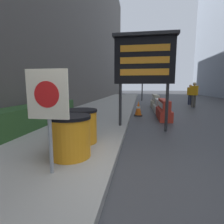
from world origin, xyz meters
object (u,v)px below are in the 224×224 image
at_px(jersey_barrier_white, 159,106).
at_px(barrel_drum_foreground, 70,136).
at_px(message_board, 144,60).
at_px(barrel_drum_middle, 81,126).
at_px(traffic_cone_mid, 138,108).
at_px(traffic_light_near_curb, 143,72).
at_px(jersey_barrier_red_striped, 164,110).
at_px(traffic_cone_near, 168,100).
at_px(jersey_barrier_cream, 155,102).
at_px(warning_sign, 48,102).
at_px(pedestrian_worker, 194,93).
at_px(pedestrian_passerby, 190,93).

bearing_deg(jersey_barrier_white, barrel_drum_foreground, -107.89).
height_order(barrel_drum_foreground, message_board, message_board).
distance_m(barrel_drum_foreground, barrel_drum_middle, 0.90).
bearing_deg(traffic_cone_mid, traffic_light_near_curb, 88.34).
bearing_deg(jersey_barrier_red_striped, traffic_cone_near, 80.05).
relative_size(jersey_barrier_cream, traffic_cone_near, 3.00).
xyz_separation_m(barrel_drum_foreground, jersey_barrier_red_striped, (2.45, 5.33, -0.16)).
xyz_separation_m(warning_sign, pedestrian_worker, (5.26, 11.12, -0.22)).
distance_m(message_board, traffic_cone_near, 10.20).
height_order(jersey_barrier_white, pedestrian_worker, pedestrian_worker).
distance_m(warning_sign, jersey_barrier_cream, 10.98).
distance_m(traffic_cone_mid, pedestrian_worker, 6.00).
distance_m(traffic_cone_near, traffic_light_near_curb, 4.55).
xyz_separation_m(traffic_cone_near, pedestrian_worker, (1.48, -2.20, 0.73)).
xyz_separation_m(pedestrian_worker, pedestrian_passerby, (0.21, 1.78, -0.09)).
distance_m(warning_sign, message_board, 4.03).
height_order(jersey_barrier_cream, traffic_light_near_curb, traffic_light_near_curb).
distance_m(traffic_cone_mid, pedestrian_passerby, 7.52).
bearing_deg(traffic_cone_mid, pedestrian_passerby, 56.25).
relative_size(barrel_drum_middle, jersey_barrier_red_striped, 0.38).
xyz_separation_m(jersey_barrier_red_striped, pedestrian_worker, (2.76, 5.09, 0.67)).
distance_m(barrel_drum_foreground, traffic_cone_mid, 6.11).
distance_m(message_board, pedestrian_worker, 8.52).
bearing_deg(traffic_light_near_curb, jersey_barrier_cream, -80.82).
relative_size(jersey_barrier_cream, pedestrian_passerby, 1.25).
xyz_separation_m(jersey_barrier_cream, traffic_cone_mid, (-1.19, -3.99, -0.03)).
relative_size(warning_sign, jersey_barrier_red_striped, 0.76).
bearing_deg(traffic_cone_mid, traffic_cone_near, 69.61).
xyz_separation_m(warning_sign, jersey_barrier_cream, (2.49, 10.66, -0.89)).
distance_m(traffic_cone_near, pedestrian_worker, 2.75).
height_order(barrel_drum_foreground, pedestrian_worker, pedestrian_worker).
bearing_deg(traffic_light_near_curb, barrel_drum_foreground, -95.63).
relative_size(traffic_cone_near, pedestrian_worker, 0.38).
height_order(message_board, jersey_barrier_cream, message_board).
bearing_deg(barrel_drum_middle, jersey_barrier_red_striped, 60.16).
distance_m(barrel_drum_middle, message_board, 3.11).
xyz_separation_m(warning_sign, traffic_cone_near, (3.77, 13.31, -0.95)).
height_order(barrel_drum_foreground, warning_sign, warning_sign).
distance_m(jersey_barrier_white, traffic_cone_mid, 2.02).
relative_size(barrel_drum_foreground, traffic_cone_mid, 1.06).
relative_size(jersey_barrier_white, traffic_cone_near, 2.62).
bearing_deg(pedestrian_passerby, pedestrian_worker, 111.70).
bearing_deg(traffic_cone_near, pedestrian_worker, -55.96).
bearing_deg(barrel_drum_middle, pedestrian_passerby, 64.00).
bearing_deg(traffic_light_near_curb, barrel_drum_middle, -96.33).
bearing_deg(warning_sign, barrel_drum_foreground, 86.47).
height_order(jersey_barrier_white, traffic_cone_near, jersey_barrier_white).
relative_size(warning_sign, jersey_barrier_cream, 0.79).
height_order(jersey_barrier_cream, pedestrian_passerby, pedestrian_passerby).
height_order(message_board, traffic_light_near_curb, traffic_light_near_curb).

